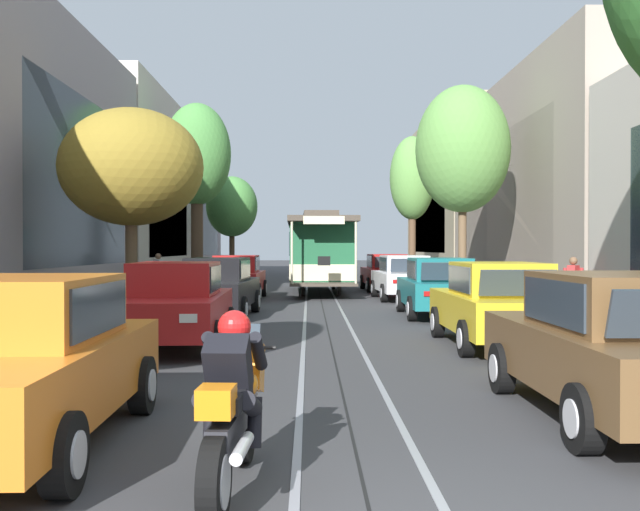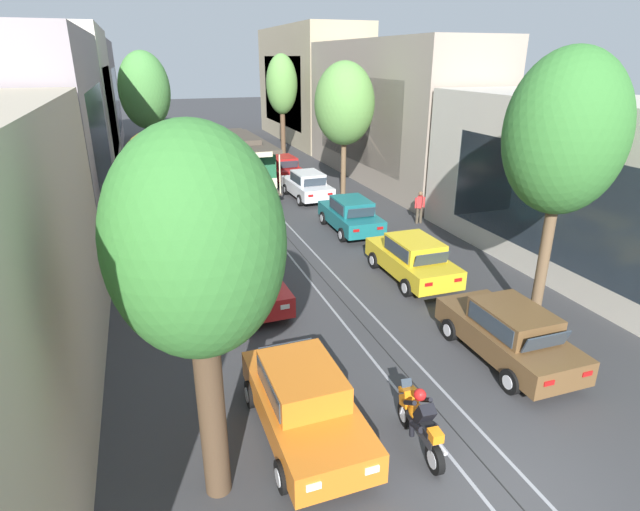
{
  "view_description": "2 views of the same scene",
  "coord_description": "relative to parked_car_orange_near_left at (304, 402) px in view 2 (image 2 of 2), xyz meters",
  "views": [
    {
      "loc": [
        -0.42,
        -3.71,
        1.85
      ],
      "look_at": [
        -0.03,
        21.9,
        1.58
      ],
      "focal_mm": 39.94,
      "sensor_mm": 36.0,
      "label": 1
    },
    {
      "loc": [
        -5.77,
        -5.66,
        7.68
      ],
      "look_at": [
        0.0,
        10.93,
        0.8
      ],
      "focal_mm": 28.51,
      "sensor_mm": 36.0,
      "label": 2
    }
  ],
  "objects": [
    {
      "name": "parked_car_red_fourth_left",
      "position": [
        0.09,
        19.06,
        0.0
      ],
      "size": [
        2.03,
        4.37,
        1.58
      ],
      "color": "red",
      "rests_on": "ground"
    },
    {
      "name": "parked_car_teal_mid_right",
      "position": [
        6.22,
        12.49,
        0.0
      ],
      "size": [
        2.06,
        4.39,
        1.58
      ],
      "color": "#196B70",
      "rests_on": "ground"
    },
    {
      "name": "building_facade_left",
      "position": [
        -6.82,
        23.9,
        3.48
      ],
      "size": [
        5.95,
        54.23,
        9.49
      ],
      "color": "#BCAD93",
      "rests_on": "ground"
    },
    {
      "name": "parked_car_yellow_second_right",
      "position": [
        6.25,
        6.62,
        0.0
      ],
      "size": [
        2.0,
        4.36,
        1.58
      ],
      "color": "gold",
      "rests_on": "ground"
    },
    {
      "name": "building_facade_right",
      "position": [
        13.2,
        26.21,
        3.65
      ],
      "size": [
        5.72,
        54.23,
        10.37
      ],
      "color": "beige",
      "rests_on": "ground"
    },
    {
      "name": "cable_car_trolley",
      "position": [
        3.14,
        22.9,
        0.86
      ],
      "size": [
        2.74,
        9.16,
        3.28
      ],
      "color": "#1E5B38",
      "rests_on": "ground"
    },
    {
      "name": "street_tree_kerb_left_near",
      "position": [
        -2.02,
        -0.96,
        4.1
      ],
      "size": [
        2.83,
        2.85,
        6.89
      ],
      "color": "#4C3826",
      "rests_on": "ground"
    },
    {
      "name": "motorcycle_with_rider",
      "position": [
        2.13,
        -1.23,
        -0.15
      ],
      "size": [
        0.56,
        1.99,
        1.37
      ],
      "color": "black",
      "rests_on": "ground"
    },
    {
      "name": "parked_car_black_mid_left",
      "position": [
        0.24,
        12.57,
        0.0
      ],
      "size": [
        2.15,
        4.42,
        1.58
      ],
      "color": "black",
      "rests_on": "ground"
    },
    {
      "name": "pedestrian_on_right_pavement",
      "position": [
        -2.92,
        19.99,
        0.13
      ],
      "size": [
        0.55,
        0.39,
        1.65
      ],
      "color": "black",
      "rests_on": "ground"
    },
    {
      "name": "parked_car_red_second_left",
      "position": [
        0.21,
        6.7,
        0.0
      ],
      "size": [
        2.08,
        4.4,
        1.58
      ],
      "color": "red",
      "rests_on": "ground"
    },
    {
      "name": "ground_plane",
      "position": [
        3.14,
        18.89,
        -0.8
      ],
      "size": [
        160.0,
        160.0,
        0.0
      ],
      "primitive_type": "plane",
      "color": "#38383A"
    },
    {
      "name": "parked_car_brown_near_right",
      "position": [
        6.06,
        0.99,
        0.0
      ],
      "size": [
        2.01,
        4.36,
        1.58
      ],
      "color": "brown",
      "rests_on": "ground"
    },
    {
      "name": "street_tree_kerb_right_second",
      "position": [
        8.09,
        18.16,
        4.49
      ],
      "size": [
        3.28,
        3.39,
        7.53
      ],
      "color": "brown",
      "rests_on": "ground"
    },
    {
      "name": "pedestrian_on_left_pavement",
      "position": [
        9.88,
        12.5,
        0.11
      ],
      "size": [
        0.55,
        0.42,
        1.61
      ],
      "color": "#4C4233",
      "rests_on": "ground"
    },
    {
      "name": "street_tree_kerb_left_mid",
      "position": [
        -2.1,
        23.99,
        4.96
      ],
      "size": [
        2.92,
        2.67,
        8.07
      ],
      "color": "#4C3826",
      "rests_on": "ground"
    },
    {
      "name": "parked_car_white_fourth_right",
      "position": [
        6.1,
        18.73,
        0.0
      ],
      "size": [
        2.09,
        4.4,
        1.58
      ],
      "color": "silver",
      "rests_on": "ground"
    },
    {
      "name": "trolley_track_rails",
      "position": [
        3.14,
        22.34,
        -0.79
      ],
      "size": [
        1.14,
        62.53,
        0.01
      ],
      "color": "gray",
      "rests_on": "ground"
    },
    {
      "name": "parked_car_red_fifth_right",
      "position": [
        6.05,
        23.97,
        0.0
      ],
      "size": [
        2.09,
        4.4,
        1.58
      ],
      "color": "red",
      "rests_on": "ground"
    },
    {
      "name": "street_tree_kerb_left_fourth",
      "position": [
        -1.83,
        35.35,
        3.46
      ],
      "size": [
        3.02,
        3.24,
        6.06
      ],
      "color": "#4C3826",
      "rests_on": "ground"
    },
    {
      "name": "street_tree_kerb_right_mid",
      "position": [
        8.37,
        32.23,
        4.8
      ],
      "size": [
        2.46,
        2.53,
        7.97
      ],
      "color": "brown",
      "rests_on": "ground"
    },
    {
      "name": "street_tree_kerb_left_second",
      "position": [
        -1.73,
        11.2,
        3.06
      ],
      "size": [
        3.59,
        3.07,
        5.34
      ],
      "color": "brown",
      "rests_on": "ground"
    },
    {
      "name": "street_tree_kerb_right_near",
      "position": [
        8.19,
        2.38,
        4.93
      ],
      "size": [
        3.36,
        3.1,
        8.0
      ],
      "color": "brown",
      "rests_on": "ground"
    },
    {
      "name": "parked_car_orange_near_left",
      "position": [
        0.0,
        0.0,
        0.0
      ],
      "size": [
        2.05,
        4.38,
        1.58
      ],
      "color": "orange",
      "rests_on": "ground"
    }
  ]
}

